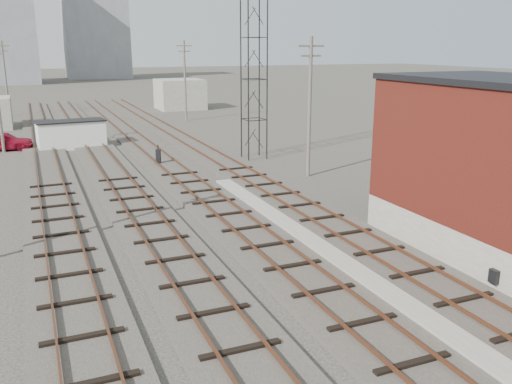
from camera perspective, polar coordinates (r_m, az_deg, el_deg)
ground at (r=64.53m, az=-13.43°, el=7.25°), size 320.00×320.00×0.00m
track_right at (r=44.82m, az=-5.74°, el=4.38°), size 3.20×90.00×0.39m
track_mid_right at (r=43.84m, az=-10.75°, el=3.95°), size 3.20×90.00×0.39m
track_mid_left at (r=43.22m, az=-15.94°, el=3.47°), size 3.20×90.00×0.39m
track_left at (r=42.97m, az=-21.23°, el=2.96°), size 3.20×90.00×0.39m
platform_curb at (r=21.88m, az=8.82°, el=-7.31°), size 0.90×28.00×0.26m
lattice_tower at (r=41.29m, az=-0.22°, el=13.87°), size 1.60×1.60×15.00m
utility_pole_left_c at (r=73.27m, az=-24.88°, el=10.95°), size 1.80×0.24×9.00m
utility_pole_right_a at (r=35.56m, az=5.67°, el=9.23°), size 1.80×0.24×9.00m
utility_pole_right_b at (r=63.51m, az=-7.49°, el=11.76°), size 1.80×0.24×9.00m
apartment_right at (r=154.30m, az=-16.55°, el=16.26°), size 16.00×12.00×26.00m
shed_right at (r=75.91m, az=-8.02°, el=10.16°), size 6.00×6.00×4.00m
switch_stand at (r=39.85m, az=-10.24°, el=3.69°), size 0.44×0.44×1.42m
site_trailer at (r=48.61m, az=-18.87°, el=5.79°), size 5.79×2.92×2.36m
car_red at (r=49.73m, az=-25.09°, el=4.89°), size 4.86×2.61×1.57m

